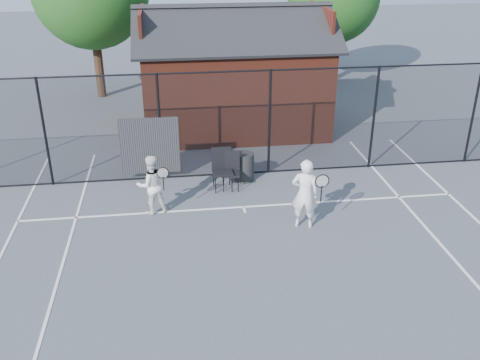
{
  "coord_description": "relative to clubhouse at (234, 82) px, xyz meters",
  "views": [
    {
      "loc": [
        -1.66,
        -8.77,
        6.38
      ],
      "look_at": [
        -0.18,
        2.29,
        1.1
      ],
      "focal_mm": 40.0,
      "sensor_mm": 36.0,
      "label": 1
    }
  ],
  "objects": [
    {
      "name": "chair_right",
      "position": [
        -0.91,
        -4.9,
        -1.06
      ],
      "size": [
        0.54,
        0.57,
        1.1
      ],
      "primitive_type": "cube",
      "rotation": [
        0.0,
        0.0,
        0.03
      ],
      "color": "black",
      "rests_on": "ground"
    },
    {
      "name": "clubhouse",
      "position": [
        0.0,
        0.0,
        0.0
      ],
      "size": [
        6.5,
        4.36,
        4.19
      ],
      "color": "maroon",
      "rests_on": "ground"
    },
    {
      "name": "player_front",
      "position": [
        0.77,
        -7.11,
        -0.76
      ],
      "size": [
        0.81,
        0.64,
        1.7
      ],
      "color": "white",
      "rests_on": "ground"
    },
    {
      "name": "fence",
      "position": [
        -0.8,
        -4.0,
        -0.16
      ],
      "size": [
        22.04,
        3.0,
        3.0
      ],
      "color": "black",
      "rests_on": "ground"
    },
    {
      "name": "ground",
      "position": [
        -0.5,
        -9.0,
        -1.61
      ],
      "size": [
        80.0,
        80.0,
        0.0
      ],
      "primitive_type": "plane",
      "color": "#4B4E55",
      "rests_on": "ground"
    },
    {
      "name": "waste_bin",
      "position": [
        -0.26,
        -4.4,
        -1.21
      ],
      "size": [
        0.56,
        0.56,
        0.79
      ],
      "primitive_type": "cylinder",
      "rotation": [
        0.0,
        0.0,
        0.03
      ],
      "color": "#242424",
      "rests_on": "ground"
    },
    {
      "name": "player_back",
      "position": [
        -2.75,
        -5.95,
        -0.86
      ],
      "size": [
        0.88,
        0.75,
        1.5
      ],
      "color": "white",
      "rests_on": "ground"
    },
    {
      "name": "court_lines",
      "position": [
        -0.5,
        -10.32,
        -1.6
      ],
      "size": [
        11.02,
        18.0,
        0.01
      ],
      "color": "white",
      "rests_on": "ground"
    },
    {
      "name": "chair_left",
      "position": [
        -0.69,
        -4.9,
        -1.11
      ],
      "size": [
        0.54,
        0.56,
        0.99
      ],
      "primitive_type": "cube",
      "rotation": [
        0.0,
        0.0,
        -0.14
      ],
      "color": "black",
      "rests_on": "ground"
    }
  ]
}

